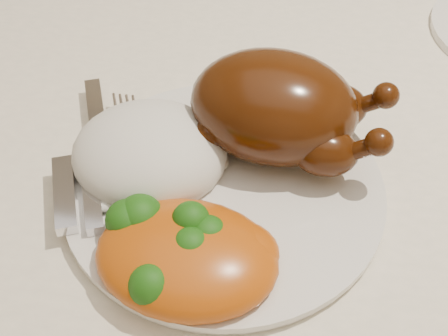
# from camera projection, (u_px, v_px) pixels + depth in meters

# --- Properties ---
(dining_table) EXTENTS (1.60, 0.90, 0.76)m
(dining_table) POSITION_uv_depth(u_px,v_px,m) (357.00, 173.00, 0.66)
(dining_table) COLOR brown
(dining_table) RESTS_ON floor
(tablecloth) EXTENTS (1.73, 1.03, 0.18)m
(tablecloth) POSITION_uv_depth(u_px,v_px,m) (368.00, 121.00, 0.61)
(tablecloth) COLOR beige
(tablecloth) RESTS_ON dining_table
(dinner_plate) EXTENTS (0.33, 0.33, 0.01)m
(dinner_plate) POSITION_uv_depth(u_px,v_px,m) (224.00, 190.00, 0.50)
(dinner_plate) COLOR silver
(dinner_plate) RESTS_ON tablecloth
(roast_chicken) EXTENTS (0.17, 0.12, 0.09)m
(roast_chicken) POSITION_uv_depth(u_px,v_px,m) (278.00, 108.00, 0.50)
(roast_chicken) COLOR #3F1806
(roast_chicken) RESTS_ON dinner_plate
(rice_mound) EXTENTS (0.14, 0.13, 0.07)m
(rice_mound) POSITION_uv_depth(u_px,v_px,m) (150.00, 154.00, 0.50)
(rice_mound) COLOR white
(rice_mound) RESTS_ON dinner_plate
(mac_and_cheese) EXTENTS (0.14, 0.11, 0.05)m
(mac_and_cheese) POSITION_uv_depth(u_px,v_px,m) (186.00, 252.00, 0.44)
(mac_and_cheese) COLOR #BE4C0C
(mac_and_cheese) RESTS_ON dinner_plate
(cutlery) EXTENTS (0.07, 0.18, 0.01)m
(cutlery) POSITION_uv_depth(u_px,v_px,m) (88.00, 169.00, 0.50)
(cutlery) COLOR silver
(cutlery) RESTS_ON dinner_plate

